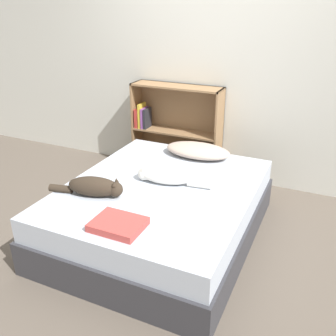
{
  "coord_description": "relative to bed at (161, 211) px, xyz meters",
  "views": [
    {
      "loc": [
        1.17,
        -2.41,
        1.82
      ],
      "look_at": [
        0.0,
        0.14,
        0.56
      ],
      "focal_mm": 40.0,
      "sensor_mm": 36.0,
      "label": 1
    }
  ],
  "objects": [
    {
      "name": "blanket_fold",
      "position": [
        0.01,
        -0.66,
        0.26
      ],
      "size": [
        0.33,
        0.26,
        0.05
      ],
      "color": "#B2423D",
      "rests_on": "bed"
    },
    {
      "name": "pillow",
      "position": [
        0.05,
        0.71,
        0.29
      ],
      "size": [
        0.63,
        0.34,
        0.12
      ],
      "color": "#B29E8E",
      "rests_on": "bed"
    },
    {
      "name": "cat_dark",
      "position": [
        -0.38,
        -0.35,
        0.31
      ],
      "size": [
        0.58,
        0.25,
        0.15
      ],
      "rotation": [
        0.0,
        0.0,
        0.23
      ],
      "color": "#33281E",
      "rests_on": "bed"
    },
    {
      "name": "wall_back",
      "position": [
        0.0,
        1.35,
        1.02
      ],
      "size": [
        8.0,
        0.06,
        2.5
      ],
      "color": "silver",
      "rests_on": "ground_plane"
    },
    {
      "name": "cat_light",
      "position": [
        0.0,
        0.06,
        0.29
      ],
      "size": [
        0.61,
        0.22,
        0.14
      ],
      "rotation": [
        0.0,
        0.0,
        3.27
      ],
      "color": "white",
      "rests_on": "bed"
    },
    {
      "name": "bed",
      "position": [
        0.0,
        0.0,
        0.0
      ],
      "size": [
        1.48,
        1.82,
        0.46
      ],
      "color": "#333338",
      "rests_on": "ground_plane"
    },
    {
      "name": "ground_plane",
      "position": [
        0.0,
        0.0,
        -0.23
      ],
      "size": [
        8.0,
        8.0,
        0.0
      ],
      "primitive_type": "plane",
      "color": "brown"
    },
    {
      "name": "bookshelf",
      "position": [
        -0.41,
        1.23,
        0.29
      ],
      "size": [
        0.99,
        0.26,
        1.01
      ],
      "color": "#8E6B47",
      "rests_on": "ground_plane"
    }
  ]
}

